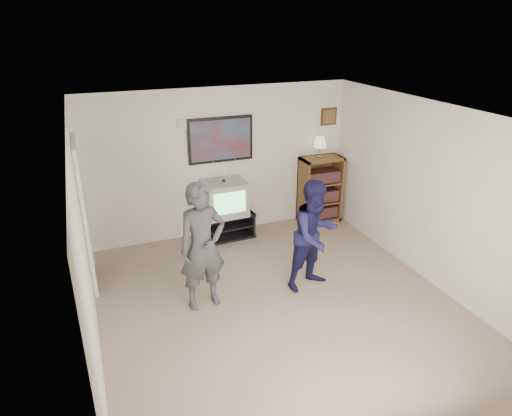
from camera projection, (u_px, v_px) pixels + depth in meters
room_shell at (271, 210)px, 5.77m from camera, size 4.51×5.00×2.51m
media_stand at (228, 225)px, 7.79m from camera, size 0.90×0.54×0.43m
crt_television at (224, 198)px, 7.58m from camera, size 0.70×0.60×0.58m
bookshelf at (320, 190)px, 8.28m from camera, size 0.73×0.42×1.21m
table_lamp at (320, 147)px, 8.00m from camera, size 0.23×0.23×0.37m
person_tall at (202, 247)px, 5.71m from camera, size 0.66×0.47×1.69m
person_short at (315, 235)px, 6.17m from camera, size 0.88×0.75×1.56m
controller_left at (195, 220)px, 5.78m from camera, size 0.04×0.11×0.03m
controller_right at (310, 205)px, 6.28m from camera, size 0.04×0.12×0.03m
poster at (221, 140)px, 7.44m from camera, size 1.10×0.03×0.75m
air_vent at (186, 124)px, 7.14m from camera, size 0.28×0.02×0.14m
small_picture at (329, 117)px, 8.03m from camera, size 0.30×0.03×0.30m
doorway at (84, 216)px, 6.19m from camera, size 0.03×0.85×2.00m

